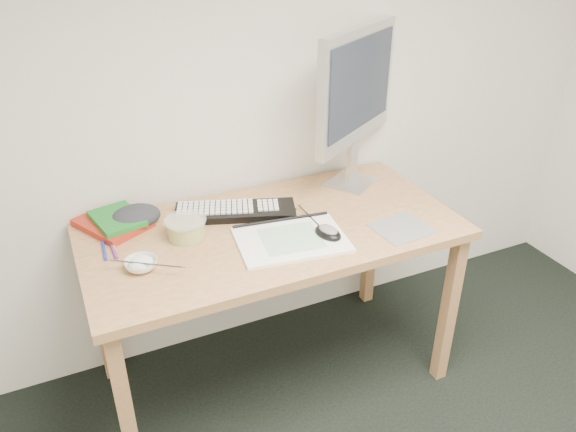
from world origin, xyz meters
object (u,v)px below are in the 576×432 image
Objects in this scene: desk at (273,246)px; keyboard at (235,211)px; sketchpad at (291,240)px; rice_bowl at (141,265)px; monitor at (356,90)px.

keyboard is at bearing 121.88° from desk.
sketchpad is 0.29m from keyboard.
desk is at bearing 8.14° from rice_bowl.
keyboard is (-0.12, 0.27, 0.01)m from sketchpad.
rice_bowl is (-0.41, -0.22, 0.00)m from keyboard.
rice_bowl is (-0.50, -0.07, 0.10)m from desk.
keyboard is at bearing 120.84° from sketchpad.
keyboard is 0.47m from rice_bowl.
monitor is (0.43, 0.32, 0.41)m from sketchpad.
rice_bowl is (-0.53, 0.05, 0.01)m from sketchpad.
desk is 2.13× the size of monitor.
rice_bowl is at bearing 163.73° from monitor.
keyboard is 0.68m from monitor.
monitor is (0.46, 0.20, 0.49)m from desk.
sketchpad is 3.55× the size of rice_bowl.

